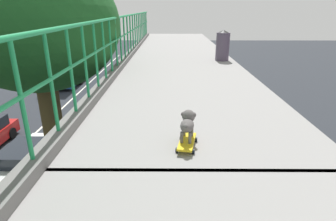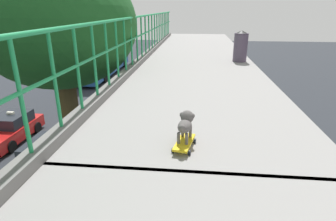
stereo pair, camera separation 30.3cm
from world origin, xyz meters
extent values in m
cube|color=black|center=(1.38, 0.68, 5.17)|extent=(3.30, 0.06, 0.00)
cylinder|color=#1F9252|center=(-0.25, 0.66, 5.88)|extent=(0.04, 0.04, 1.15)
cylinder|color=#1F9252|center=(-0.25, 1.32, 5.88)|extent=(0.04, 0.04, 1.15)
cylinder|color=#1F9252|center=(-0.25, 1.99, 5.88)|extent=(0.04, 0.04, 1.15)
cylinder|color=#1F9252|center=(-0.25, 2.65, 5.88)|extent=(0.04, 0.04, 1.15)
cylinder|color=#1F9252|center=(-0.25, 3.31, 5.88)|extent=(0.04, 0.04, 1.15)
cylinder|color=#1F9252|center=(-0.25, 3.97, 5.88)|extent=(0.04, 0.04, 1.15)
cylinder|color=#1F9252|center=(-0.25, 4.63, 5.88)|extent=(0.04, 0.04, 1.15)
cylinder|color=#1F9252|center=(-0.25, 5.30, 5.88)|extent=(0.04, 0.04, 1.15)
cylinder|color=#1F9252|center=(-0.25, 5.96, 5.88)|extent=(0.04, 0.04, 1.15)
cylinder|color=#1F9252|center=(-0.25, 6.62, 5.88)|extent=(0.04, 0.04, 1.15)
cylinder|color=#1F9252|center=(-0.25, 7.28, 5.88)|extent=(0.04, 0.04, 1.15)
cylinder|color=#1F9252|center=(-0.25, 7.94, 5.88)|extent=(0.04, 0.04, 1.15)
cylinder|color=#1F9252|center=(-0.25, 8.60, 5.88)|extent=(0.04, 0.04, 1.15)
cylinder|color=#1F9252|center=(-0.25, 9.27, 5.88)|extent=(0.04, 0.04, 1.15)
cylinder|color=#1F9252|center=(-0.25, 9.93, 5.88)|extent=(0.04, 0.04, 1.15)
cylinder|color=#1F9252|center=(-0.25, 10.59, 5.88)|extent=(0.04, 0.04, 1.15)
cylinder|color=#1F9252|center=(-0.25, 11.25, 5.88)|extent=(0.04, 0.04, 1.15)
cylinder|color=#1F9252|center=(-0.25, 11.91, 5.88)|extent=(0.04, 0.04, 1.15)
cylinder|color=#1F9252|center=(-0.25, 12.58, 5.88)|extent=(0.04, 0.04, 1.15)
cylinder|color=#1F9252|center=(-0.25, 13.24, 5.88)|extent=(0.04, 0.04, 1.15)
cylinder|color=#1F9252|center=(-0.25, 13.90, 5.88)|extent=(0.04, 0.04, 1.15)
cylinder|color=#1F9252|center=(-0.25, 14.56, 5.88)|extent=(0.04, 0.04, 1.15)
cube|color=silver|center=(-4.72, 8.18, 0.61)|extent=(1.66, 4.50, 0.76)
cube|color=#1E232B|center=(-4.72, 8.06, 1.24)|extent=(1.51, 1.96, 0.49)
cylinder|color=black|center=(-3.93, 9.61, 0.33)|extent=(0.19, 0.66, 0.66)
cylinder|color=black|center=(-5.51, 9.61, 0.33)|extent=(0.19, 0.66, 0.66)
cylinder|color=black|center=(-3.93, 6.74, 0.33)|extent=(0.19, 0.66, 0.66)
cylinder|color=black|center=(-5.51, 6.74, 0.33)|extent=(0.19, 0.66, 0.66)
cube|color=red|center=(-8.29, 10.69, 0.50)|extent=(1.68, 3.95, 0.64)
cube|color=#1E232B|center=(-8.29, 11.04, 1.11)|extent=(1.48, 1.88, 0.57)
cube|color=silver|center=(-8.29, 11.04, 1.47)|extent=(0.36, 0.16, 0.12)
cylinder|color=black|center=(-7.49, 9.54, 0.31)|extent=(0.21, 0.61, 0.61)
cylinder|color=black|center=(-7.49, 11.85, 0.31)|extent=(0.21, 0.61, 0.61)
cylinder|color=black|center=(-9.09, 11.85, 0.31)|extent=(0.21, 0.61, 0.61)
cube|color=#214E8E|center=(-8.29, 26.44, 1.80)|extent=(2.31, 11.76, 3.03)
cube|color=black|center=(-8.29, 26.44, 2.33)|extent=(2.33, 10.82, 0.70)
cylinder|color=black|center=(-7.18, 30.56, 0.48)|extent=(0.28, 0.96, 0.96)
cylinder|color=black|center=(-9.39, 30.56, 0.48)|extent=(0.28, 0.96, 0.96)
cylinder|color=black|center=(-7.18, 23.21, 0.48)|extent=(0.28, 0.96, 0.96)
cylinder|color=black|center=(-9.39, 23.21, 0.48)|extent=(0.28, 0.96, 0.96)
cylinder|color=#4C3E23|center=(-2.28, 5.60, 2.57)|extent=(0.57, 0.57, 5.13)
ellipsoid|color=#1E5524|center=(-2.28, 5.60, 6.28)|extent=(4.16, 4.16, 3.38)
cube|color=yellow|center=(1.28, 1.18, 5.24)|extent=(0.25, 0.48, 0.02)
cylinder|color=black|center=(1.40, 1.31, 5.20)|extent=(0.03, 0.06, 0.06)
cylinder|color=black|center=(1.22, 1.34, 5.20)|extent=(0.03, 0.06, 0.06)
cylinder|color=black|center=(1.35, 1.01, 5.20)|extent=(0.03, 0.06, 0.06)
cylinder|color=black|center=(1.16, 1.05, 5.20)|extent=(0.03, 0.06, 0.06)
cylinder|color=#5D5857|center=(1.35, 1.30, 5.32)|extent=(0.04, 0.04, 0.13)
cylinder|color=#5D5857|center=(1.26, 1.32, 5.32)|extent=(0.04, 0.04, 0.13)
cylinder|color=#5D5857|center=(1.31, 1.11, 5.32)|extent=(0.04, 0.04, 0.13)
cylinder|color=#5D5857|center=(1.22, 1.13, 5.32)|extent=(0.04, 0.04, 0.13)
ellipsoid|color=#5D5857|center=(1.28, 1.21, 5.43)|extent=(0.20, 0.29, 0.14)
sphere|color=#5D5857|center=(1.31, 1.33, 5.49)|extent=(0.15, 0.15, 0.15)
ellipsoid|color=#5F4B53|center=(1.32, 1.39, 5.48)|extent=(0.07, 0.08, 0.05)
sphere|color=#5D5857|center=(1.36, 1.31, 5.51)|extent=(0.06, 0.06, 0.06)
sphere|color=#5D5857|center=(1.25, 1.34, 5.51)|extent=(0.06, 0.06, 0.06)
sphere|color=#5D5857|center=(1.26, 1.08, 5.47)|extent=(0.07, 0.07, 0.07)
cylinder|color=#504357|center=(2.67, 6.80, 5.58)|extent=(0.40, 0.40, 0.82)
cone|color=black|center=(2.67, 6.80, 6.02)|extent=(0.41, 0.41, 0.10)
camera|label=1|loc=(1.08, -1.69, 6.69)|focal=29.56mm
camera|label=2|loc=(1.39, -1.67, 6.69)|focal=29.56mm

